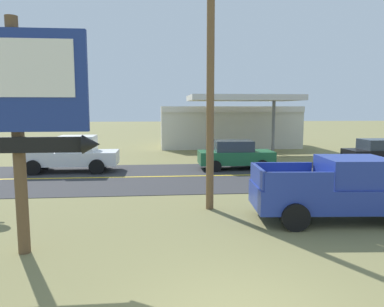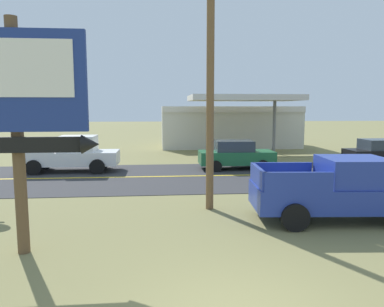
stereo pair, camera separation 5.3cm
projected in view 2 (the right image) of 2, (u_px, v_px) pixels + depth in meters
The scene contains 9 objects.
road_asphalt at pixel (183, 176), 18.60m from camera, with size 140.00×8.00×0.02m, color #333335.
road_centre_line at pixel (183, 176), 18.60m from camera, with size 126.00×0.20×0.01m, color gold.
motel_sign at pixel (16, 100), 8.24m from camera, with size 3.54×0.54×5.50m.
utility_pole at pixel (210, 59), 12.04m from camera, with size 2.04×0.26×9.49m.
gas_station at pixel (229, 125), 32.99m from camera, with size 12.00×11.50×4.40m.
pickup_blue_parked_on_lawn at pixel (340, 190), 11.25m from camera, with size 5.33×2.54×1.96m.
pickup_white_on_road at pixel (71, 154), 19.93m from camera, with size 5.20×2.24×1.96m.
car_green_near_lane at pixel (236, 155), 20.76m from camera, with size 4.20×2.00×1.64m.
car_black_mid_lane at pixel (382, 153), 21.53m from camera, with size 4.20×2.00×1.64m.
Camera 2 is at (-1.19, -5.29, 3.46)m, focal length 34.26 mm.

